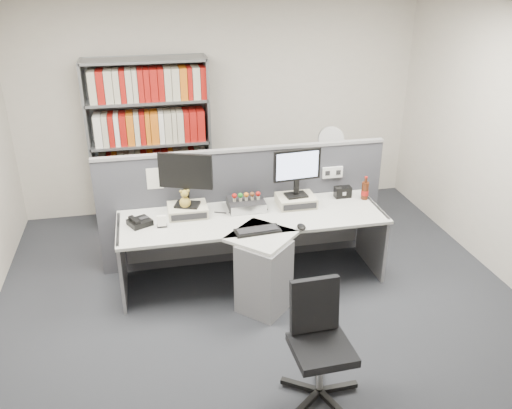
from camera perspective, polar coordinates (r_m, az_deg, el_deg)
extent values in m
plane|color=#303238|center=(4.94, 1.62, -12.87)|extent=(5.50, 5.50, 0.00)
cube|color=beige|center=(6.83, -3.77, 10.54)|extent=(5.00, 0.04, 2.70)
cube|color=white|center=(3.93, 2.12, 20.10)|extent=(5.00, 5.50, 0.04)
cube|color=#404149|center=(5.67, -1.27, -0.23)|extent=(3.00, 0.05, 1.25)
cube|color=#A3A2A7|center=(5.43, -1.34, 5.85)|extent=(3.00, 0.07, 0.03)
cube|color=white|center=(5.75, 8.10, 3.42)|extent=(0.22, 0.04, 0.12)
cube|color=white|center=(5.39, -10.70, 2.90)|extent=(0.16, 0.00, 0.22)
cube|color=white|center=(5.41, -6.47, 3.26)|extent=(0.16, 0.00, 0.22)
cube|color=white|center=(5.64, 5.75, 4.20)|extent=(0.16, 0.00, 0.22)
cube|color=beige|center=(5.25, -0.39, -1.37)|extent=(2.60, 0.80, 0.03)
cube|color=beige|center=(4.91, 0.57, -3.38)|extent=(0.74, 0.74, 0.03)
cube|color=gray|center=(4.99, 0.85, -7.67)|extent=(0.57, 0.57, 0.69)
cube|color=gray|center=(5.34, -14.03, -5.93)|extent=(0.03, 0.70, 0.72)
cube|color=gray|center=(5.78, 12.16, -3.24)|extent=(0.03, 0.70, 0.72)
cube|color=gray|center=(5.73, -1.11, -3.01)|extent=(2.50, 0.02, 0.45)
cube|color=beige|center=(5.29, -7.26, -0.60)|extent=(0.38, 0.30, 0.10)
cube|color=black|center=(5.16, -7.10, -1.30)|extent=(0.34, 0.01, 0.06)
cube|color=beige|center=(5.48, 4.26, 0.43)|extent=(0.38, 0.30, 0.10)
cube|color=black|center=(5.35, 4.70, -0.22)|extent=(0.34, 0.01, 0.06)
cube|color=black|center=(5.27, -7.30, 0.00)|extent=(0.27, 0.24, 0.02)
cube|color=black|center=(5.23, -7.35, 0.93)|extent=(0.06, 0.05, 0.19)
cube|color=black|center=(5.13, -7.51, 3.53)|extent=(0.50, 0.21, 0.34)
cube|color=#BECEFF|center=(5.12, -7.41, 3.47)|extent=(0.44, 0.16, 0.29)
cube|color=black|center=(5.45, 4.27, 1.00)|extent=(0.23, 0.17, 0.02)
cube|color=black|center=(5.42, 4.30, 1.85)|extent=(0.05, 0.03, 0.17)
cube|color=black|center=(5.33, 4.38, 4.20)|extent=(0.49, 0.08, 0.32)
cube|color=#BECEFF|center=(5.31, 4.43, 4.13)|extent=(0.44, 0.04, 0.27)
cube|color=black|center=(5.39, -1.07, 0.08)|extent=(0.36, 0.32, 0.09)
cube|color=silver|center=(5.25, -0.74, -0.63)|extent=(0.36, 0.01, 0.09)
cylinder|color=beige|center=(5.33, -2.30, 0.51)|extent=(0.03, 0.03, 0.03)
sphere|color=#A5140F|center=(5.31, -2.31, 0.93)|extent=(0.05, 0.05, 0.05)
cylinder|color=beige|center=(5.34, -1.67, 0.56)|extent=(0.03, 0.03, 0.03)
sphere|color=#19721E|center=(5.32, -1.68, 0.98)|extent=(0.05, 0.05, 0.05)
cylinder|color=beige|center=(5.35, -1.04, 0.62)|extent=(0.03, 0.03, 0.03)
sphere|color=orange|center=(5.33, -1.04, 1.04)|extent=(0.05, 0.05, 0.05)
cylinder|color=beige|center=(5.36, -0.41, 0.67)|extent=(0.03, 0.03, 0.03)
sphere|color=#593319|center=(5.34, -0.41, 1.09)|extent=(0.05, 0.05, 0.05)
cylinder|color=beige|center=(5.37, 0.22, 0.73)|extent=(0.03, 0.03, 0.03)
sphere|color=#A5140F|center=(5.35, 0.22, 1.15)|extent=(0.05, 0.05, 0.05)
cube|color=black|center=(4.94, 0.16, -2.80)|extent=(0.43, 0.20, 0.02)
cube|color=black|center=(4.94, 0.16, -2.64)|extent=(0.38, 0.14, 0.01)
ellipsoid|color=black|center=(5.00, 4.84, -2.38)|extent=(0.08, 0.12, 0.05)
cube|color=black|center=(5.18, -12.22, -1.86)|extent=(0.26, 0.25, 0.05)
cube|color=black|center=(5.14, -12.79, -1.60)|extent=(0.11, 0.16, 0.03)
cube|color=black|center=(5.18, -11.82, -1.41)|extent=(0.10, 0.09, 0.01)
cube|color=black|center=(5.11, -9.94, -2.24)|extent=(0.09, 0.06, 0.02)
cube|color=white|center=(5.07, -9.98, -1.77)|extent=(0.08, 0.03, 0.09)
cube|color=white|center=(5.11, -10.00, -1.59)|extent=(0.08, 0.03, 0.09)
sphere|color=#A38B36|center=(5.21, -7.53, 0.22)|extent=(0.11, 0.11, 0.11)
sphere|color=#A38B36|center=(5.17, -7.58, 1.15)|extent=(0.08, 0.08, 0.08)
sphere|color=#A38B36|center=(5.16, -7.98, 1.38)|extent=(0.03, 0.03, 0.03)
sphere|color=#A38B36|center=(5.16, -7.22, 1.45)|extent=(0.03, 0.03, 0.03)
cube|color=black|center=(5.71, 9.18, 1.32)|extent=(0.17, 0.10, 0.11)
cylinder|color=#3F190A|center=(5.69, 11.48, 1.44)|extent=(0.07, 0.07, 0.19)
cylinder|color=#A5140F|center=(5.70, 11.47, 1.25)|extent=(0.08, 0.08, 0.05)
cylinder|color=#3F190A|center=(5.65, 11.58, 2.55)|extent=(0.03, 0.03, 0.05)
cylinder|color=#A5140F|center=(5.64, 11.61, 2.85)|extent=(0.03, 0.03, 0.01)
cube|color=slate|center=(6.60, -17.12, 5.81)|extent=(0.03, 0.40, 2.00)
cube|color=slate|center=(6.61, -5.10, 6.86)|extent=(0.03, 0.40, 2.00)
cube|color=slate|center=(6.75, -11.17, 6.86)|extent=(1.40, 0.02, 2.00)
cube|color=slate|center=(6.93, -10.46, -1.33)|extent=(1.38, 0.40, 0.03)
cube|color=slate|center=(6.73, -10.78, 2.49)|extent=(1.38, 0.40, 0.03)
cube|color=slate|center=(6.56, -11.12, 6.54)|extent=(1.38, 0.40, 0.03)
cube|color=slate|center=(6.43, -11.49, 10.77)|extent=(1.38, 0.40, 0.03)
cube|color=slate|center=(6.34, -11.85, 14.81)|extent=(1.38, 0.40, 0.03)
cube|color=#A5140F|center=(6.82, -10.57, 0.03)|extent=(1.24, 0.28, 0.36)
cube|color=orange|center=(6.63, -10.90, 3.96)|extent=(1.24, 0.28, 0.36)
cube|color=beige|center=(6.48, -11.26, 8.10)|extent=(1.24, 0.28, 0.36)
cube|color=white|center=(6.36, -11.63, 12.41)|extent=(1.24, 0.28, 0.36)
cube|color=slate|center=(6.74, 7.59, 1.18)|extent=(0.45, 0.60, 0.70)
cube|color=black|center=(6.41, 8.55, 1.53)|extent=(0.40, 0.02, 0.28)
cube|color=black|center=(6.55, 8.37, -1.05)|extent=(0.40, 0.02, 0.28)
cylinder|color=white|center=(6.60, 7.76, 4.09)|extent=(0.18, 0.18, 0.03)
cylinder|color=white|center=(6.57, 7.82, 4.94)|extent=(0.03, 0.03, 0.18)
cylinder|color=white|center=(6.47, 7.99, 6.88)|extent=(0.29, 0.17, 0.30)
cylinder|color=silver|center=(6.50, 7.91, 6.95)|extent=(0.29, 0.16, 0.30)
cylinder|color=silver|center=(4.19, 6.86, -17.16)|extent=(0.05, 0.05, 0.37)
cube|color=black|center=(4.06, 7.01, -15.02)|extent=(0.44, 0.44, 0.06)
cube|color=black|center=(4.04, 6.23, -10.52)|extent=(0.37, 0.11, 0.43)
cube|color=black|center=(4.37, 8.88, -18.57)|extent=(0.28, 0.06, 0.04)
cylinder|color=black|center=(4.41, 10.27, -18.39)|extent=(0.05, 0.05, 0.03)
cube|color=black|center=(4.44, 6.64, -17.55)|extent=(0.12, 0.28, 0.04)
cylinder|color=black|center=(4.53, 6.58, -16.74)|extent=(0.05, 0.05, 0.03)
cube|color=black|center=(4.35, 4.51, -18.53)|extent=(0.26, 0.19, 0.04)
cylinder|color=black|center=(4.38, 3.05, -18.32)|extent=(0.05, 0.05, 0.03)
cube|color=black|center=(4.22, 5.39, -20.27)|extent=(0.25, 0.21, 0.04)
cube|color=black|center=(4.23, 8.21, -20.29)|extent=(0.14, 0.28, 0.04)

